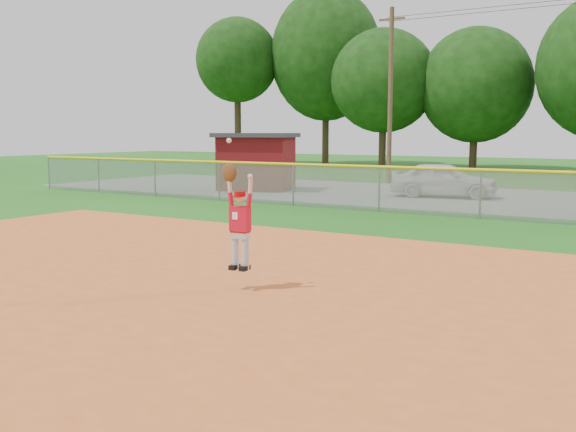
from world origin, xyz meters
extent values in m
plane|color=#1A5713|center=(0.00, 0.00, 0.00)|extent=(120.00, 120.00, 0.00)
cube|color=#C15522|center=(0.00, -3.00, 0.02)|extent=(24.00, 16.00, 0.04)
cube|color=slate|center=(0.00, 16.00, 0.01)|extent=(44.00, 10.00, 0.03)
imported|color=silver|center=(-2.97, 15.67, 0.74)|extent=(4.44, 2.45, 1.43)
cube|color=#550C0E|center=(-11.32, 14.48, 1.21)|extent=(3.63, 3.11, 2.41)
cube|color=#333338|center=(-11.32, 14.48, 2.51)|extent=(4.11, 3.60, 0.19)
cube|color=gray|center=(0.00, 10.00, 0.75)|extent=(40.00, 0.03, 1.50)
cylinder|color=yellow|center=(0.00, 10.00, 1.50)|extent=(40.00, 0.10, 0.10)
cylinder|color=gray|center=(-20.00, 10.00, 0.75)|extent=(0.06, 0.06, 1.50)
cylinder|color=gray|center=(-16.67, 10.00, 0.75)|extent=(0.06, 0.06, 1.50)
cylinder|color=gray|center=(-13.33, 10.00, 0.75)|extent=(0.06, 0.06, 1.50)
cylinder|color=gray|center=(-10.00, 10.00, 0.75)|extent=(0.06, 0.06, 1.50)
cylinder|color=gray|center=(-6.67, 10.00, 0.75)|extent=(0.06, 0.06, 1.50)
cylinder|color=gray|center=(-3.33, 10.00, 0.75)|extent=(0.06, 0.06, 1.50)
cylinder|color=gray|center=(0.00, 10.00, 0.75)|extent=(0.06, 0.06, 1.50)
cylinder|color=#4C3823|center=(-8.00, 22.00, 4.50)|extent=(0.24, 0.24, 9.00)
cube|color=#4C3823|center=(-8.00, 22.00, 8.40)|extent=(1.40, 0.10, 0.10)
cylinder|color=#422D1C|center=(-27.25, 35.02, 2.93)|extent=(0.56, 0.56, 5.87)
ellipsoid|color=#193F0F|center=(-27.25, 35.02, 8.67)|extent=(6.95, 6.95, 7.05)
cylinder|color=#422D1C|center=(-20.61, 38.40, 3.05)|extent=(0.56, 0.56, 6.10)
ellipsoid|color=#193F0F|center=(-20.61, 38.40, 9.01)|extent=(9.19, 9.19, 10.85)
cylinder|color=#422D1C|center=(-14.62, 36.53, 2.22)|extent=(0.56, 0.56, 4.43)
ellipsoid|color=#193F0F|center=(-14.62, 36.53, 6.55)|extent=(8.01, 8.01, 7.88)
cylinder|color=#422D1C|center=(-8.07, 38.17, 2.05)|extent=(0.56, 0.56, 4.11)
ellipsoid|color=#193F0F|center=(-8.07, 38.17, 6.07)|extent=(8.19, 8.19, 8.39)
cylinder|color=silver|center=(-1.03, -1.20, 0.65)|extent=(0.13, 0.13, 0.54)
cylinder|color=silver|center=(-0.84, -1.18, 0.65)|extent=(0.13, 0.13, 0.54)
cube|color=black|center=(-1.03, -1.23, 0.41)|extent=(0.13, 0.23, 0.08)
cube|color=black|center=(-0.83, -1.22, 0.41)|extent=(0.13, 0.23, 0.08)
cube|color=silver|center=(-0.93, -1.19, 0.95)|extent=(0.30, 0.18, 0.11)
cube|color=maroon|center=(-0.93, -1.19, 1.02)|extent=(0.31, 0.19, 0.04)
cube|color=red|center=(-0.93, -1.19, 1.22)|extent=(0.34, 0.20, 0.41)
cube|color=white|center=(-0.97, -1.29, 1.28)|extent=(0.10, 0.02, 0.12)
sphere|color=beige|center=(-0.93, -1.19, 1.58)|extent=(0.20, 0.20, 0.18)
cylinder|color=#9B0A09|center=(-0.93, -1.19, 1.63)|extent=(0.21, 0.21, 0.09)
cube|color=#9B0A09|center=(-0.93, -1.29, 1.59)|extent=(0.15, 0.12, 0.02)
cylinder|color=red|center=(-1.11, -1.21, 1.54)|extent=(0.11, 0.09, 0.23)
cylinder|color=beige|center=(-1.13, -1.21, 1.77)|extent=(0.09, 0.07, 0.24)
ellipsoid|color=#4C2D14|center=(-1.13, -1.21, 1.97)|extent=(0.29, 0.15, 0.32)
sphere|color=white|center=(-1.13, -1.21, 2.49)|extent=(0.09, 0.09, 0.08)
cylinder|color=red|center=(-0.76, -1.18, 1.54)|extent=(0.11, 0.09, 0.23)
cylinder|color=beige|center=(-0.74, -1.17, 1.77)|extent=(0.09, 0.07, 0.24)
sphere|color=beige|center=(-0.74, -1.17, 1.92)|extent=(0.09, 0.09, 0.09)
camera|label=1|loc=(5.17, -9.64, 2.62)|focal=40.00mm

